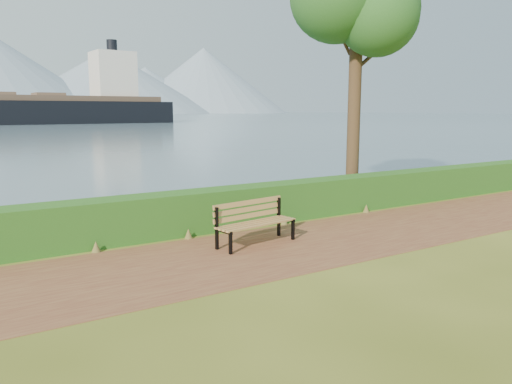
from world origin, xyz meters
TOP-DOWN VIEW (x-y plane):
  - ground at (0.00, 0.00)m, footprint 140.00×140.00m
  - path at (0.00, 0.30)m, footprint 40.00×3.40m
  - hedge at (0.00, 2.60)m, footprint 32.00×0.85m
  - bench at (-0.06, 0.89)m, footprint 1.99×0.84m
  - cargo_ship at (8.75, 103.43)m, footprint 65.92×13.22m

SIDE VIEW (x-z plane):
  - ground at x=0.00m, z-range 0.00..0.00m
  - path at x=0.00m, z-range 0.00..0.01m
  - hedge at x=0.00m, z-range 0.00..1.00m
  - bench at x=-0.06m, z-range 0.07..1.04m
  - cargo_ship at x=8.75m, z-range -6.98..12.91m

